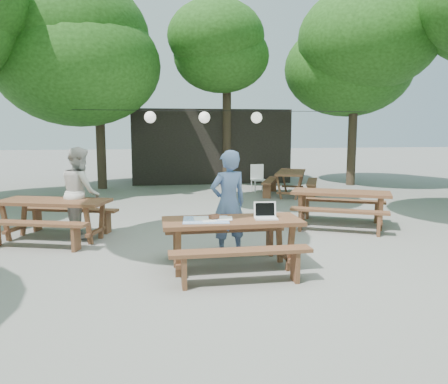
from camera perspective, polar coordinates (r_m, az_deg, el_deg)
ground at (r=7.62m, az=4.55°, el=-7.37°), size 80.00×80.00×0.00m
pavilion at (r=17.78m, az=-2.06°, el=6.08°), size 6.00×3.00×2.80m
main_picnic_table at (r=6.42m, az=1.04°, el=-6.74°), size 2.00×1.58×0.75m
picnic_table_nw at (r=8.70m, az=-21.27°, el=-3.34°), size 2.30×2.09×0.75m
picnic_table_ne at (r=9.55m, az=14.92°, el=-2.07°), size 2.40×2.26×0.75m
picnic_table_far_e at (r=13.75m, az=8.71°, el=1.16°), size 2.19×2.36×0.75m
woman at (r=7.02m, az=0.57°, el=-1.51°), size 0.72×0.57×1.72m
second_person at (r=8.78m, az=-18.24°, el=0.02°), size 0.90×1.01×1.72m
plastic_chair at (r=14.41m, az=4.54°, el=1.02°), size 0.47×0.47×0.90m
laptop at (r=6.41m, az=5.45°, el=-2.91°), size 0.35×0.29×0.24m
tabletop_clutter at (r=6.28m, az=-2.12°, el=-3.56°), size 0.76×0.62×0.08m
paper_lanterns at (r=13.23m, az=-2.52°, el=9.73°), size 9.00×0.34×0.38m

